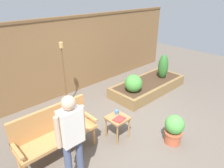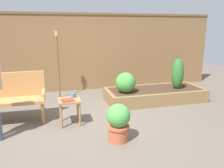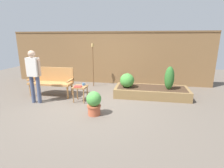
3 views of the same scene
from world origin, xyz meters
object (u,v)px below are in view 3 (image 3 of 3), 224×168
Objects in this scene: potted_boxwood at (94,102)px; book_on_table at (78,86)px; cup_on_table at (84,84)px; shrub_far_corner at (169,78)px; garden_bench at (52,79)px; person_by_bench at (34,72)px; tiki_torch at (93,57)px; shrub_near_bench at (127,80)px; side_table at (80,89)px.

book_on_table is at bearing 132.17° from potted_boxwood.
shrub_far_corner reaches higher than cup_on_table.
potted_boxwood is at bearing -35.45° from garden_bench.
person_by_bench is at bearing 164.99° from potted_boxwood.
tiki_torch is (-0.18, 1.66, 0.64)m from cup_on_table.
cup_on_table is at bearing 50.18° from book_on_table.
person_by_bench is (-2.61, -1.13, 0.40)m from shrub_near_bench.
shrub_near_bench is at bearing 68.03° from potted_boxwood.
potted_boxwood is 0.36× the size of tiki_torch.
shrub_near_bench is 1.86m from tiki_torch.
book_on_table is at bearing -24.69° from garden_bench.
book_on_table is at bearing -148.23° from shrub_near_bench.
book_on_table is at bearing -87.97° from tiki_torch.
person_by_bench reaches higher than garden_bench.
cup_on_table reaches higher than side_table.
person_by_bench is at bearing -164.33° from side_table.
book_on_table is 1.63m from shrub_near_bench.
cup_on_table is at bearing -152.12° from shrub_near_bench.
book_on_table is (-0.11, -0.18, -0.03)m from cup_on_table.
side_table is at bearing 15.67° from person_by_bench.
cup_on_table is 0.08× the size of person_by_bench.
garden_bench is 3.85m from shrub_far_corner.
shrub_far_corner is at bearing 14.48° from cup_on_table.
cup_on_table is at bearing -14.95° from garden_bench.
garden_bench is at bearing 146.96° from book_on_table.
shrub_far_corner is at bearing 16.11° from side_table.
side_table is at bearing -20.54° from garden_bench.
garden_bench is 6.63× the size of book_on_table.
potted_boxwood is at bearing -56.18° from book_on_table.
shrub_near_bench is at bearing -34.32° from tiki_torch.
potted_boxwood is 2.61m from shrub_far_corner.
cup_on_table is 0.22m from book_on_table.
shrub_far_corner is at bearing -19.58° from tiki_torch.
person_by_bench reaches higher than shrub_far_corner.
garden_bench is 0.85× the size of tiki_torch.
potted_boxwood is 1.79m from shrub_near_bench.
shrub_far_corner reaches higher than garden_bench.
shrub_near_bench is at bearing 180.00° from shrub_far_corner.
garden_bench is at bearing 159.46° from side_table.
garden_bench is 1.24m from side_table.
cup_on_table is 1.17m from potted_boxwood.
shrub_near_bench is at bearing 27.88° from cup_on_table.
shrub_near_bench is (1.27, 0.67, 0.02)m from cup_on_table.
book_on_table is 1.33m from person_by_bench.
shrub_far_corner is 4.11m from person_by_bench.
cup_on_table is at bearing 121.74° from potted_boxwood.
book_on_table is 0.13× the size of tiki_torch.
potted_boxwood is (0.72, -0.79, -0.16)m from book_on_table.
book_on_table is 0.14× the size of person_by_bench.
garden_bench is 1.81m from tiki_torch.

